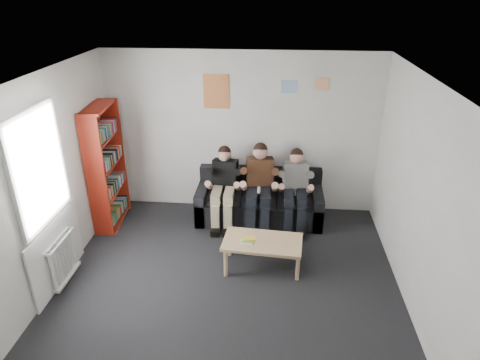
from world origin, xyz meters
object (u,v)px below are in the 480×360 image
object	(u,v)px
bookshelf	(107,167)
person_right	(295,190)
coffee_table	(262,244)
person_left	(224,188)
person_middle	(259,188)
sofa	(259,202)

from	to	relation	value
bookshelf	person_right	bearing A→B (deg)	-2.28
bookshelf	coffee_table	size ratio (longest dim) A/B	1.84
bookshelf	person_left	bearing A→B (deg)	-0.61
person_middle	coffee_table	bearing A→B (deg)	-92.91
person_right	bookshelf	bearing A→B (deg)	174.69
coffee_table	sofa	bearing A→B (deg)	94.13
sofa	person_left	xyz separation A→B (m)	(-0.57, -0.19, 0.35)
coffee_table	person_right	world-z (taller)	person_right
sofa	person_middle	xyz separation A→B (m)	(0.00, -0.20, 0.37)
sofa	bookshelf	size ratio (longest dim) A/B	1.04
bookshelf	coffee_table	distance (m)	2.79
bookshelf	person_middle	bearing A→B (deg)	-1.74
bookshelf	person_middle	world-z (taller)	bookshelf
person_right	person_left	bearing A→B (deg)	172.01
sofa	person_left	world-z (taller)	person_left
coffee_table	person_left	distance (m)	1.39
sofa	coffee_table	size ratio (longest dim) A/B	1.91
bookshelf	sofa	bearing A→B (deg)	2.89
sofa	person_right	size ratio (longest dim) A/B	1.61
bookshelf	person_right	distance (m)	3.01
person_left	person_right	distance (m)	1.15
coffee_table	person_right	xyz separation A→B (m)	(0.47, 1.19, 0.25)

